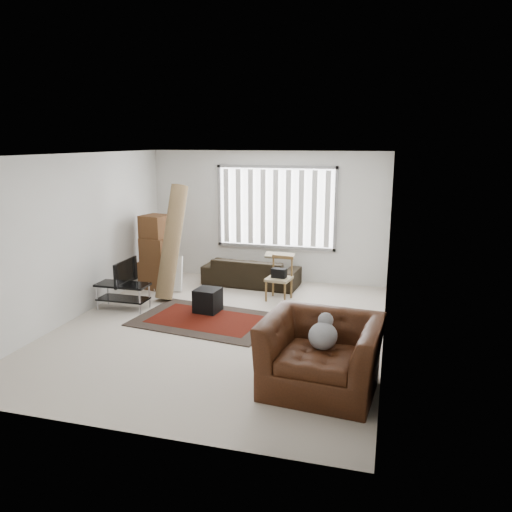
{
  "coord_description": "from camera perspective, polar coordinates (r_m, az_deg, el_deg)",
  "views": [
    {
      "loc": [
        2.51,
        -7.03,
        2.9
      ],
      "look_at": [
        0.41,
        0.65,
        1.05
      ],
      "focal_mm": 35.0,
      "sensor_mm": 36.0,
      "label": 1
    }
  ],
  "objects": [
    {
      "name": "room",
      "position": [
        8.02,
        -2.84,
        4.88
      ],
      "size": [
        6.0,
        6.02,
        2.71
      ],
      "color": "beige",
      "rests_on": "ground"
    },
    {
      "name": "persian_rug",
      "position": [
        8.35,
        -5.81,
        -7.25
      ],
      "size": [
        2.42,
        1.78,
        0.02
      ],
      "color": "black",
      "rests_on": "ground"
    },
    {
      "name": "tv_stand",
      "position": [
        9.06,
        -14.96,
        -3.85
      ],
      "size": [
        0.92,
        0.41,
        0.46
      ],
      "color": "black",
      "rests_on": "ground"
    },
    {
      "name": "tv",
      "position": [
        8.97,
        -15.09,
        -1.76
      ],
      "size": [
        0.1,
        0.75,
        0.43
      ],
      "primitive_type": "imported",
      "rotation": [
        0.0,
        0.0,
        1.57
      ],
      "color": "black",
      "rests_on": "tv_stand"
    },
    {
      "name": "subwoofer",
      "position": [
        8.65,
        -5.54,
        -5.04
      ],
      "size": [
        0.44,
        0.44,
        0.4
      ],
      "primitive_type": "cube",
      "rotation": [
        0.0,
        0.0,
        -0.11
      ],
      "color": "black",
      "rests_on": "persian_rug"
    },
    {
      "name": "moving_boxes",
      "position": [
        10.13,
        -11.23,
        0.18
      ],
      "size": [
        0.7,
        0.65,
        1.47
      ],
      "color": "#56341B",
      "rests_on": "ground"
    },
    {
      "name": "white_flatpack",
      "position": [
        9.97,
        -9.97,
        -1.97
      ],
      "size": [
        0.57,
        0.31,
        0.69
      ],
      "primitive_type": "cube",
      "rotation": [
        -0.24,
        0.0,
        0.14
      ],
      "color": "silver",
      "rests_on": "ground"
    },
    {
      "name": "rolled_rug",
      "position": [
        9.39,
        -9.61,
        1.61
      ],
      "size": [
        0.52,
        0.97,
        2.13
      ],
      "primitive_type": "cylinder",
      "rotation": [
        -0.29,
        0.0,
        -0.23
      ],
      "color": "brown",
      "rests_on": "ground"
    },
    {
      "name": "sofa",
      "position": [
        10.18,
        -0.54,
        -1.31
      ],
      "size": [
        1.99,
        0.96,
        0.75
      ],
      "primitive_type": "imported",
      "rotation": [
        0.0,
        0.0,
        3.08
      ],
      "color": "black",
      "rests_on": "ground"
    },
    {
      "name": "side_chair",
      "position": [
        9.24,
        2.68,
        -2.33
      ],
      "size": [
        0.48,
        0.48,
        0.81
      ],
      "rotation": [
        0.0,
        0.0,
        -0.13
      ],
      "color": "#837456",
      "rests_on": "ground"
    },
    {
      "name": "armchair",
      "position": [
        6.01,
        7.47,
        -10.53
      ],
      "size": [
        1.45,
        1.3,
        1.0
      ],
      "rotation": [
        0.0,
        0.0,
        -0.09
      ],
      "color": "#3D1C0C",
      "rests_on": "ground"
    }
  ]
}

